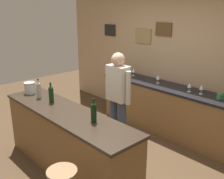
{
  "coord_description": "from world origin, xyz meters",
  "views": [
    {
      "loc": [
        2.87,
        -2.21,
        2.3
      ],
      "look_at": [
        0.01,
        0.45,
        1.05
      ],
      "focal_mm": 42.44,
      "sensor_mm": 36.0,
      "label": 1
    }
  ],
  "objects_px": {
    "wine_glass_d": "(201,88)",
    "coffee_mug": "(220,97)",
    "wine_bottle_b": "(51,94)",
    "wine_glass_b": "(158,78)",
    "wine_bottle_a": "(39,89)",
    "wine_bottle_c": "(94,112)",
    "wine_glass_a": "(133,70)",
    "ice_bucket": "(30,87)",
    "wine_glass_c": "(189,85)",
    "bartender": "(118,96)"
  },
  "relations": [
    {
      "from": "wine_glass_a",
      "to": "wine_glass_c",
      "type": "distance_m",
      "value": 1.37
    },
    {
      "from": "wine_glass_b",
      "to": "coffee_mug",
      "type": "height_order",
      "value": "wine_glass_b"
    },
    {
      "from": "wine_bottle_b",
      "to": "ice_bucket",
      "type": "xyz_separation_m",
      "value": [
        -0.62,
        -0.03,
        -0.04
      ]
    },
    {
      "from": "wine_bottle_b",
      "to": "wine_glass_d",
      "type": "xyz_separation_m",
      "value": [
        1.28,
        2.03,
        -0.05
      ]
    },
    {
      "from": "bartender",
      "to": "ice_bucket",
      "type": "relative_size",
      "value": 8.61
    },
    {
      "from": "wine_bottle_b",
      "to": "wine_bottle_c",
      "type": "distance_m",
      "value": 0.96
    },
    {
      "from": "ice_bucket",
      "to": "coffee_mug",
      "type": "height_order",
      "value": "ice_bucket"
    },
    {
      "from": "bartender",
      "to": "wine_bottle_b",
      "type": "distance_m",
      "value": 1.03
    },
    {
      "from": "wine_bottle_b",
      "to": "wine_glass_b",
      "type": "bearing_deg",
      "value": 78.58
    },
    {
      "from": "wine_glass_d",
      "to": "coffee_mug",
      "type": "bearing_deg",
      "value": -5.67
    },
    {
      "from": "wine_glass_a",
      "to": "wine_glass_d",
      "type": "relative_size",
      "value": 1.0
    },
    {
      "from": "wine_bottle_c",
      "to": "wine_glass_a",
      "type": "distance_m",
      "value": 2.42
    },
    {
      "from": "wine_bottle_b",
      "to": "wine_bottle_a",
      "type": "bearing_deg",
      "value": -174.2
    },
    {
      "from": "ice_bucket",
      "to": "coffee_mug",
      "type": "relative_size",
      "value": 1.5
    },
    {
      "from": "wine_glass_d",
      "to": "coffee_mug",
      "type": "distance_m",
      "value": 0.34
    },
    {
      "from": "ice_bucket",
      "to": "wine_glass_d",
      "type": "height_order",
      "value": "ice_bucket"
    },
    {
      "from": "wine_bottle_b",
      "to": "coffee_mug",
      "type": "distance_m",
      "value": 2.57
    },
    {
      "from": "wine_bottle_c",
      "to": "wine_glass_a",
      "type": "bearing_deg",
      "value": 121.0
    },
    {
      "from": "bartender",
      "to": "wine_bottle_c",
      "type": "height_order",
      "value": "bartender"
    },
    {
      "from": "wine_bottle_a",
      "to": "coffee_mug",
      "type": "bearing_deg",
      "value": 46.54
    },
    {
      "from": "bartender",
      "to": "wine_glass_a",
      "type": "bearing_deg",
      "value": 122.76
    },
    {
      "from": "ice_bucket",
      "to": "wine_glass_a",
      "type": "distance_m",
      "value": 2.15
    },
    {
      "from": "wine_glass_b",
      "to": "wine_glass_c",
      "type": "relative_size",
      "value": 1.0
    },
    {
      "from": "ice_bucket",
      "to": "wine_glass_b",
      "type": "height_order",
      "value": "ice_bucket"
    },
    {
      "from": "wine_glass_b",
      "to": "wine_glass_c",
      "type": "xyz_separation_m",
      "value": [
        0.67,
        -0.02,
        0.0
      ]
    },
    {
      "from": "bartender",
      "to": "wine_glass_c",
      "type": "relative_size",
      "value": 10.45
    },
    {
      "from": "bartender",
      "to": "wine_glass_c",
      "type": "height_order",
      "value": "bartender"
    },
    {
      "from": "wine_bottle_c",
      "to": "wine_glass_d",
      "type": "height_order",
      "value": "wine_bottle_c"
    },
    {
      "from": "bartender",
      "to": "wine_bottle_b",
      "type": "relative_size",
      "value": 5.29
    },
    {
      "from": "wine_glass_b",
      "to": "wine_glass_c",
      "type": "bearing_deg",
      "value": -1.79
    },
    {
      "from": "wine_bottle_b",
      "to": "coffee_mug",
      "type": "relative_size",
      "value": 2.45
    },
    {
      "from": "wine_bottle_b",
      "to": "wine_glass_a",
      "type": "bearing_deg",
      "value": 97.79
    },
    {
      "from": "wine_bottle_b",
      "to": "wine_bottle_c",
      "type": "height_order",
      "value": "same"
    },
    {
      "from": "wine_glass_d",
      "to": "ice_bucket",
      "type": "bearing_deg",
      "value": -132.61
    },
    {
      "from": "wine_bottle_a",
      "to": "wine_glass_d",
      "type": "height_order",
      "value": "wine_bottle_a"
    },
    {
      "from": "ice_bucket",
      "to": "coffee_mug",
      "type": "bearing_deg",
      "value": 42.32
    },
    {
      "from": "wine_glass_a",
      "to": "wine_bottle_c",
      "type": "bearing_deg",
      "value": -59.0
    },
    {
      "from": "wine_glass_d",
      "to": "wine_bottle_a",
      "type": "bearing_deg",
      "value": -127.65
    },
    {
      "from": "wine_bottle_a",
      "to": "coffee_mug",
      "type": "distance_m",
      "value": 2.8
    },
    {
      "from": "bartender",
      "to": "wine_bottle_b",
      "type": "height_order",
      "value": "bartender"
    },
    {
      "from": "wine_bottle_a",
      "to": "ice_bucket",
      "type": "distance_m",
      "value": 0.31
    },
    {
      "from": "wine_bottle_b",
      "to": "wine_glass_b",
      "type": "height_order",
      "value": "wine_bottle_b"
    },
    {
      "from": "wine_glass_d",
      "to": "wine_bottle_b",
      "type": "bearing_deg",
      "value": -122.19
    },
    {
      "from": "wine_bottle_c",
      "to": "wine_glass_d",
      "type": "distance_m",
      "value": 2.04
    },
    {
      "from": "wine_bottle_a",
      "to": "wine_bottle_b",
      "type": "relative_size",
      "value": 1.0
    },
    {
      "from": "wine_bottle_b",
      "to": "wine_glass_b",
      "type": "distance_m",
      "value": 2.06
    },
    {
      "from": "wine_bottle_c",
      "to": "ice_bucket",
      "type": "height_order",
      "value": "wine_bottle_c"
    },
    {
      "from": "ice_bucket",
      "to": "wine_glass_a",
      "type": "height_order",
      "value": "ice_bucket"
    },
    {
      "from": "wine_bottle_a",
      "to": "wine_bottle_b",
      "type": "bearing_deg",
      "value": 5.8
    },
    {
      "from": "ice_bucket",
      "to": "wine_glass_c",
      "type": "xyz_separation_m",
      "value": [
        1.7,
        2.03,
        -0.01
      ]
    }
  ]
}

